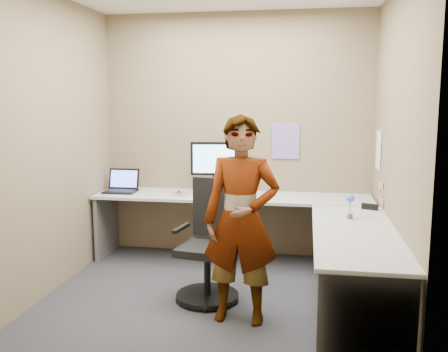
% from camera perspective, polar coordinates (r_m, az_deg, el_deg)
% --- Properties ---
extents(ground, '(3.00, 3.00, 0.00)m').
position_cam_1_polar(ground, '(4.65, -0.97, -13.36)').
color(ground, '#27282D').
rests_on(ground, ground).
extents(wall_back, '(3.00, 0.00, 3.00)m').
position_cam_1_polar(wall_back, '(5.61, 1.43, 4.64)').
color(wall_back, '#746348').
rests_on(wall_back, ground).
extents(wall_right, '(0.00, 2.70, 2.70)m').
position_cam_1_polar(wall_right, '(4.31, 19.00, 2.96)').
color(wall_right, '#746348').
rests_on(wall_right, ground).
extents(wall_left, '(0.00, 2.70, 2.70)m').
position_cam_1_polar(wall_left, '(4.83, -18.81, 3.53)').
color(wall_left, '#746348').
rests_on(wall_left, ground).
extents(desk, '(2.98, 2.58, 0.73)m').
position_cam_1_polar(desk, '(4.78, 5.05, -5.36)').
color(desk, '#B8B8B8').
rests_on(desk, ground).
extents(paper_ream, '(0.37, 0.29, 0.07)m').
position_cam_1_polar(paper_ream, '(5.36, -1.00, -1.87)').
color(paper_ream, red).
rests_on(paper_ream, desk).
extents(monitor, '(0.53, 0.19, 0.51)m').
position_cam_1_polar(monitor, '(5.33, -0.97, 1.68)').
color(monitor, black).
rests_on(monitor, paper_ream).
extents(laptop, '(0.35, 0.29, 0.25)m').
position_cam_1_polar(laptop, '(5.69, -11.58, -1.12)').
color(laptop, black).
rests_on(laptop, desk).
extents(trackball_mouse, '(0.12, 0.08, 0.07)m').
position_cam_1_polar(trackball_mouse, '(5.32, -5.15, -2.06)').
color(trackball_mouse, '#B7B7BC').
rests_on(trackball_mouse, desk).
extents(origami, '(0.10, 0.10, 0.06)m').
position_cam_1_polar(origami, '(5.27, 4.93, -2.11)').
color(origami, white).
rests_on(origami, desk).
extents(stapler, '(0.15, 0.09, 0.05)m').
position_cam_1_polar(stapler, '(4.86, 16.34, -3.38)').
color(stapler, black).
rests_on(stapler, desk).
extents(flower, '(0.07, 0.07, 0.22)m').
position_cam_1_polar(flower, '(4.43, 14.24, -2.95)').
color(flower, brown).
rests_on(flower, desk).
extents(calendar_purple, '(0.30, 0.01, 0.40)m').
position_cam_1_polar(calendar_purple, '(5.55, 7.05, 4.02)').
color(calendar_purple, '#846BB7').
rests_on(calendar_purple, wall_back).
extents(calendar_white, '(0.01, 0.28, 0.38)m').
position_cam_1_polar(calendar_white, '(5.21, 17.25, 2.84)').
color(calendar_white, white).
rests_on(calendar_white, wall_right).
extents(sticky_note_a, '(0.01, 0.07, 0.07)m').
position_cam_1_polar(sticky_note_a, '(4.90, 17.62, -1.06)').
color(sticky_note_a, '#F2E059').
rests_on(sticky_note_a, wall_right).
extents(sticky_note_b, '(0.01, 0.07, 0.07)m').
position_cam_1_polar(sticky_note_b, '(4.97, 17.48, -2.44)').
color(sticky_note_b, pink).
rests_on(sticky_note_b, wall_right).
extents(sticky_note_c, '(0.01, 0.07, 0.07)m').
position_cam_1_polar(sticky_note_c, '(4.86, 17.66, -2.94)').
color(sticky_note_c, pink).
rests_on(sticky_note_c, wall_right).
extents(sticky_note_d, '(0.01, 0.07, 0.07)m').
position_cam_1_polar(sticky_note_d, '(5.05, 17.38, -1.11)').
color(sticky_note_d, '#F2E059').
rests_on(sticky_note_d, wall_right).
extents(office_chair, '(0.58, 0.55, 1.04)m').
position_cam_1_polar(office_chair, '(4.44, -1.62, -8.61)').
color(office_chair, black).
rests_on(office_chair, ground).
extents(person, '(0.61, 0.42, 1.64)m').
position_cam_1_polar(person, '(3.90, 1.98, -5.06)').
color(person, '#999399').
rests_on(person, ground).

